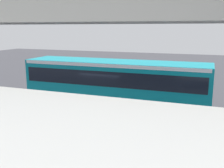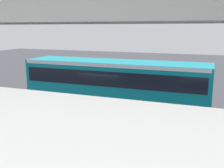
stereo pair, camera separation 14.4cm
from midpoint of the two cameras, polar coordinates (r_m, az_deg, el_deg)
name	(u,v)px [view 1 (the left image)]	position (r m, az deg, el deg)	size (l,w,h in m)	color
ground	(106,110)	(17.09, -1.60, -5.56)	(80.00, 80.00, 0.00)	#38383D
city_bus	(115,81)	(16.58, 0.41, 0.62)	(11.54, 2.85, 3.15)	#0C8493
parked_van	(220,143)	(10.24, 21.84, -11.76)	(4.80, 2.17, 2.05)	silver
bicycle_orange	(215,133)	(13.34, 21.11, -9.86)	(1.77, 0.44, 0.96)	black
traffic_sign	(98,72)	(19.94, -3.28, 2.55)	(0.08, 0.60, 2.80)	slate
lane_dash_leftmost	(175,102)	(19.20, 13.30, -3.89)	(2.00, 0.20, 0.01)	silver
lane_dash_left	(122,97)	(20.04, 1.88, -2.91)	(2.00, 0.20, 0.01)	silver
lane_dash_centre	(75,93)	(21.59, -8.25, -1.93)	(2.00, 0.20, 0.01)	silver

